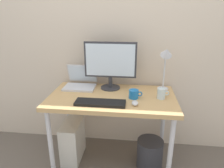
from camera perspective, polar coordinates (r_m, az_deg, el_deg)
ground_plane at (r=2.36m, az=-0.00°, el=-20.25°), size 6.00×6.00×0.00m
back_wall at (r=2.21m, az=1.22°, el=14.09°), size 4.40×0.04×2.60m
desk at (r=2.00m, az=-0.00°, el=-5.27°), size 1.20×0.67×0.75m
monitor at (r=2.07m, az=-0.46°, el=5.89°), size 0.52×0.20×0.48m
laptop at (r=2.22m, az=-8.63°, el=0.74°), size 0.32×0.28×0.22m
desk_lamp at (r=2.07m, az=14.69°, el=6.71°), size 0.11×0.16×0.46m
keyboard at (r=1.80m, az=-3.26°, el=-5.20°), size 0.44×0.14×0.02m
mouse at (r=1.79m, az=6.38°, el=-5.27°), size 0.06×0.09×0.03m
coffee_mug at (r=1.91m, az=6.08°, el=-2.78°), size 0.12×0.09×0.08m
glass_cup at (r=1.95m, az=13.54°, el=-2.57°), size 0.11×0.07×0.10m
computer_tower at (r=2.31m, az=-10.78°, el=-15.09°), size 0.18×0.36×0.42m
wastebasket at (r=2.23m, az=10.39°, el=-18.40°), size 0.26×0.26×0.30m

